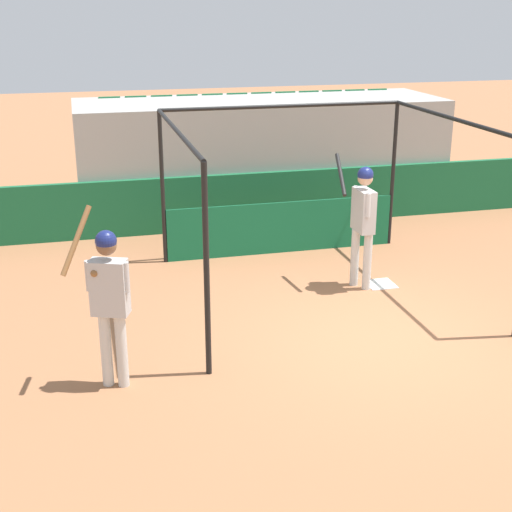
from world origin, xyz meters
TOP-DOWN VIEW (x-y plane):
  - ground_plane at (0.00, 0.00)m, footprint 60.00×60.00m
  - outfield_wall at (0.00, 5.33)m, footprint 24.00×0.12m
  - bleacher_section at (-0.00, 6.59)m, footprint 7.60×2.40m
  - batting_cage at (-0.35, 2.89)m, footprint 4.23×4.14m
  - home_plate at (0.73, 1.79)m, footprint 0.44×0.44m
  - player_batter at (0.38, 1.80)m, footprint 0.51×0.90m
  - player_waiting at (-3.54, -0.38)m, footprint 0.75×0.50m

SIDE VIEW (x-z plane):
  - ground_plane at x=0.00m, z-range 0.00..0.00m
  - home_plate at x=0.73m, z-range 0.00..0.02m
  - outfield_wall at x=0.00m, z-range 0.00..1.09m
  - batting_cage at x=-0.35m, z-range -0.16..2.46m
  - player_waiting at x=-3.54m, z-range 0.10..2.22m
  - bleacher_section at x=0.00m, z-range 0.00..2.37m
  - player_batter at x=0.38m, z-range 0.17..2.20m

